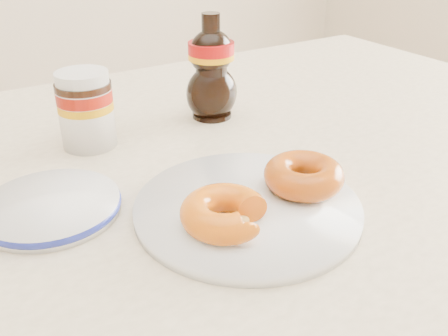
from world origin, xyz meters
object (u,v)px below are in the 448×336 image
nutella_jar (86,107)px  dark_jar (96,114)px  donut_whole (304,175)px  blue_rim_saucer (51,206)px  plate (247,207)px  syrup_bottle (211,67)px  donut_bitten (224,213)px  dining_table (206,211)px

nutella_jar → dark_jar: bearing=42.1°
donut_whole → nutella_jar: 0.33m
blue_rim_saucer → plate: bearing=-31.8°
syrup_bottle → dark_jar: size_ratio=2.12×
syrup_bottle → plate: bearing=-113.0°
nutella_jar → syrup_bottle: 0.21m
donut_bitten → syrup_bottle: syrup_bottle is taller
nutella_jar → plate: bearing=-71.3°
plate → dark_jar: (-0.07, 0.29, 0.03)m
plate → dark_jar: dark_jar is taller
dining_table → blue_rim_saucer: 0.24m
nutella_jar → blue_rim_saucer: (-0.10, -0.15, -0.05)m
plate → blue_rim_saucer: blue_rim_saucer is taller
nutella_jar → dark_jar: size_ratio=1.39×
dining_table → nutella_jar: bearing=131.9°
dark_jar → plate: bearing=-75.5°
dark_jar → blue_rim_saucer: (-0.12, -0.17, -0.03)m
donut_whole → nutella_jar: bearing=121.0°
dark_jar → dining_table: bearing=-55.7°
nutella_jar → blue_rim_saucer: size_ratio=0.69×
donut_whole → dark_jar: (-0.15, 0.29, 0.01)m
dining_table → syrup_bottle: bearing=55.7°
dining_table → nutella_jar: 0.23m
dining_table → plate: bearing=-100.3°
dining_table → donut_whole: bearing=-71.4°
dining_table → donut_bitten: size_ratio=15.00×
plate → syrup_bottle: syrup_bottle is taller
dining_table → syrup_bottle: syrup_bottle is taller
donut_whole → syrup_bottle: syrup_bottle is taller
syrup_bottle → nutella_jar: bearing=-179.6°
nutella_jar → donut_whole: bearing=-59.0°
donut_bitten → donut_whole: 0.12m
donut_bitten → blue_rim_saucer: bearing=149.8°
syrup_bottle → dark_jar: (-0.19, 0.01, -0.05)m
dark_jar → blue_rim_saucer: bearing=-124.2°
donut_bitten → nutella_jar: 0.30m
plate → donut_whole: (0.08, -0.01, 0.02)m
blue_rim_saucer → dark_jar: bearing=55.8°
donut_whole → blue_rim_saucer: (-0.26, 0.12, -0.02)m
syrup_bottle → donut_bitten: bearing=-118.5°
syrup_bottle → dark_jar: syrup_bottle is taller
dining_table → donut_whole: (0.05, -0.15, 0.11)m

